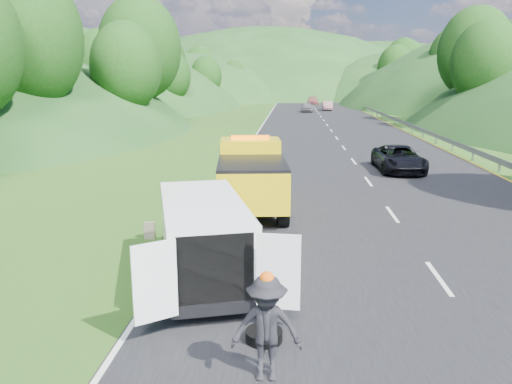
# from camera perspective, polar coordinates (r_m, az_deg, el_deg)

# --- Properties ---
(ground) EXTENTS (320.00, 320.00, 0.00)m
(ground) POSITION_cam_1_polar(r_m,az_deg,el_deg) (14.83, 6.74, -6.52)
(ground) COLOR #38661E
(ground) RESTS_ON ground
(road_surface) EXTENTS (14.00, 200.00, 0.02)m
(road_surface) POSITION_cam_1_polar(r_m,az_deg,el_deg) (54.33, 8.13, 7.58)
(road_surface) COLOR black
(road_surface) RESTS_ON ground
(guardrail) EXTENTS (0.06, 140.00, 1.52)m
(guardrail) POSITION_cam_1_polar(r_m,az_deg,el_deg) (67.57, 13.67, 8.36)
(guardrail) COLOR gray
(guardrail) RESTS_ON ground
(tree_line_left) EXTENTS (14.00, 140.00, 14.00)m
(tree_line_left) POSITION_cam_1_polar(r_m,az_deg,el_deg) (76.36, -9.83, 9.01)
(tree_line_left) COLOR #244F17
(tree_line_left) RESTS_ON ground
(tree_line_right) EXTENTS (14.00, 140.00, 14.00)m
(tree_line_right) POSITION_cam_1_polar(r_m,az_deg,el_deg) (77.85, 22.13, 8.33)
(tree_line_right) COLOR #244F17
(tree_line_right) RESTS_ON ground
(hills_backdrop) EXTENTS (201.00, 288.60, 44.00)m
(hills_backdrop) POSITION_cam_1_polar(r_m,az_deg,el_deg) (148.94, 7.05, 10.90)
(hills_backdrop) COLOR #2D5B23
(hills_backdrop) RESTS_ON ground
(tow_truck) EXTENTS (2.98, 6.52, 2.71)m
(tow_truck) POSITION_cam_1_polar(r_m,az_deg,el_deg) (18.72, -0.57, 1.86)
(tow_truck) COLOR black
(tow_truck) RESTS_ON ground
(white_van) EXTENTS (3.99, 6.26, 2.06)m
(white_van) POSITION_cam_1_polar(r_m,az_deg,el_deg) (12.32, -6.13, -4.85)
(white_van) COLOR black
(white_van) RESTS_ON ground
(woman) EXTENTS (0.63, 0.73, 1.68)m
(woman) POSITION_cam_1_polar(r_m,az_deg,el_deg) (14.89, -3.45, -6.37)
(woman) COLOR white
(woman) RESTS_ON ground
(child) EXTENTS (0.58, 0.61, 0.99)m
(child) POSITION_cam_1_polar(r_m,az_deg,el_deg) (15.59, -3.50, -5.48)
(child) COLOR tan
(child) RESTS_ON ground
(worker) EXTENTS (1.18, 0.70, 1.81)m
(worker) POSITION_cam_1_polar(r_m,az_deg,el_deg) (8.89, 1.19, -20.61)
(worker) COLOR black
(worker) RESTS_ON ground
(suitcase) EXTENTS (0.35, 0.22, 0.54)m
(suitcase) POSITION_cam_1_polar(r_m,az_deg,el_deg) (15.96, -12.07, -4.30)
(suitcase) COLOR #655D4B
(suitcase) RESTS_ON ground
(spare_tire) EXTENTS (0.71, 0.71, 0.20)m
(spare_tire) POSITION_cam_1_polar(r_m,az_deg,el_deg) (9.94, 0.92, -16.67)
(spare_tire) COLOR black
(spare_tire) RESTS_ON ground
(passing_suv) EXTENTS (2.37, 4.92, 1.35)m
(passing_suv) POSITION_cam_1_polar(r_m,az_deg,el_deg) (28.03, 15.92, 2.31)
(passing_suv) COLOR black
(passing_suv) RESTS_ON ground
(dist_car_a) EXTENTS (1.68, 4.17, 1.42)m
(dist_car_a) POSITION_cam_1_polar(r_m,az_deg,el_deg) (75.37, 5.84, 9.08)
(dist_car_a) COLOR #58575D
(dist_car_a) RESTS_ON ground
(dist_car_b) EXTENTS (1.45, 4.16, 1.37)m
(dist_car_b) POSITION_cam_1_polar(r_m,az_deg,el_deg) (79.63, 8.15, 9.22)
(dist_car_b) COLOR #805559
(dist_car_b) RESTS_ON ground
(dist_car_c) EXTENTS (2.04, 5.01, 1.45)m
(dist_car_c) POSITION_cam_1_polar(r_m,az_deg,el_deg) (96.84, 6.50, 9.89)
(dist_car_c) COLOR brown
(dist_car_c) RESTS_ON ground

